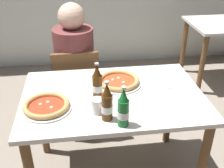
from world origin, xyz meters
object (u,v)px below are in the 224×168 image
at_px(pizza_marinara_far, 46,106).
at_px(beer_bottle_left, 97,84).
at_px(diner_seated, 76,74).
at_px(chair_behind_table, 77,86).
at_px(beer_bottle_right, 107,104).
at_px(dining_table_main, 113,108).
at_px(beer_bottle_center, 123,109).
at_px(dining_table_background, 222,36).
at_px(paper_cup, 97,106).
at_px(pizza_margherita_near, 119,81).
at_px(napkin_with_cutlery, 174,83).

bearing_deg(pizza_marinara_far, beer_bottle_left, 15.92).
bearing_deg(pizza_marinara_far, diner_seated, 77.12).
bearing_deg(diner_seated, beer_bottle_left, -78.28).
xyz_separation_m(chair_behind_table, beer_bottle_right, (0.17, -0.88, 0.37)).
xyz_separation_m(dining_table_main, beer_bottle_center, (0.01, -0.33, 0.22)).
bearing_deg(dining_table_background, beer_bottle_right, -133.33).
xyz_separation_m(diner_seated, pizza_marinara_far, (-0.18, -0.78, 0.19)).
height_order(diner_seated, beer_bottle_left, diner_seated).
bearing_deg(diner_seated, beer_bottle_center, -75.42).
bearing_deg(paper_cup, diner_seated, 98.46).
xyz_separation_m(dining_table_main, dining_table_background, (1.51, 1.41, -0.04)).
height_order(beer_bottle_left, beer_bottle_right, same).
relative_size(pizza_marinara_far, beer_bottle_right, 1.23).
distance_m(diner_seated, beer_bottle_center, 1.06).
bearing_deg(beer_bottle_left, dining_table_main, 14.20).
distance_m(diner_seated, paper_cup, 0.89).
bearing_deg(pizza_margherita_near, dining_table_main, -113.33).
height_order(chair_behind_table, napkin_with_cutlery, chair_behind_table).
distance_m(dining_table_main, chair_behind_table, 0.67).
bearing_deg(dining_table_main, dining_table_background, 43.03).
xyz_separation_m(pizza_margherita_near, pizza_marinara_far, (-0.48, -0.25, 0.00)).
distance_m(chair_behind_table, pizza_margherita_near, 0.63).
height_order(diner_seated, pizza_marinara_far, diner_seated).
xyz_separation_m(beer_bottle_center, paper_cup, (-0.13, 0.14, -0.06)).
bearing_deg(diner_seated, pizza_marinara_far, -102.88).
xyz_separation_m(pizza_margherita_near, beer_bottle_right, (-0.13, -0.40, 0.08)).
relative_size(pizza_marinara_far, beer_bottle_center, 1.23).
bearing_deg(diner_seated, dining_table_background, 23.17).
height_order(dining_table_background, paper_cup, paper_cup).
relative_size(chair_behind_table, beer_bottle_left, 3.44).
distance_m(beer_bottle_center, beer_bottle_right, 0.10).
bearing_deg(dining_table_background, beer_bottle_left, -138.35).
height_order(dining_table_main, beer_bottle_left, beer_bottle_left).
height_order(pizza_marinara_far, beer_bottle_right, beer_bottle_right).
distance_m(beer_bottle_right, napkin_with_cutlery, 0.64).
relative_size(pizza_marinara_far, beer_bottle_left, 1.23).
xyz_separation_m(napkin_with_cutlery, paper_cup, (-0.57, -0.29, 0.04)).
distance_m(diner_seated, pizza_margherita_near, 0.64).
bearing_deg(beer_bottle_right, paper_cup, 125.19).
height_order(dining_table_main, dining_table_background, same).
relative_size(beer_bottle_left, beer_bottle_center, 1.00).
height_order(diner_seated, paper_cup, diner_seated).
xyz_separation_m(beer_bottle_left, beer_bottle_center, (0.12, -0.31, 0.00)).
xyz_separation_m(dining_table_main, pizza_margherita_near, (0.06, 0.13, 0.13)).
height_order(pizza_margherita_near, paper_cup, paper_cup).
height_order(beer_bottle_right, napkin_with_cutlery, beer_bottle_right).
xyz_separation_m(dining_table_background, paper_cup, (-1.63, -1.61, 0.21)).
relative_size(chair_behind_table, diner_seated, 0.70).
relative_size(chair_behind_table, pizza_marinara_far, 2.79).
bearing_deg(beer_bottle_left, beer_bottle_center, -69.29).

